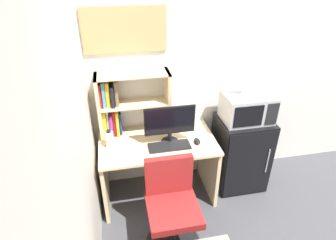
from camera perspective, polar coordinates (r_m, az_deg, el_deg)
wall_back at (r=3.35m, az=20.87°, el=10.31°), size 6.40×0.04×2.60m
wall_left at (r=1.50m, az=-19.71°, el=-15.40°), size 0.04×4.40×2.60m
desk at (r=2.98m, az=-2.03°, el=-7.77°), size 1.15×0.66×0.72m
hutch_bookshelf at (r=2.85m, az=-9.08°, el=3.13°), size 0.71×0.24×0.64m
monitor at (r=2.71m, az=0.37°, el=-0.56°), size 0.49×0.17×0.39m
keyboard at (r=2.76m, az=0.29°, el=-5.22°), size 0.40×0.16×0.02m
computer_mouse at (r=2.83m, az=5.84°, el=-4.22°), size 0.06×0.11×0.04m
water_bottle at (r=2.77m, az=-11.58°, el=-3.82°), size 0.08×0.08×0.19m
mini_fridge at (r=3.30m, az=14.25°, el=-6.29°), size 0.54×0.49×0.84m
microwave at (r=3.01m, az=15.56°, el=2.42°), size 0.49×0.36×0.29m
desk_fan at (r=2.87m, az=15.87°, el=7.62°), size 0.16×0.11×0.27m
desk_chair at (r=2.62m, az=0.80°, el=-17.83°), size 0.50×0.50×0.87m
wall_corkboard at (r=2.71m, az=-8.61°, el=17.35°), size 0.76×0.02×0.41m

